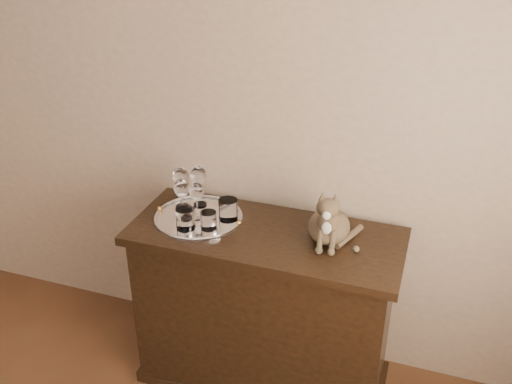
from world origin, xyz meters
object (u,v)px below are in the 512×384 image
tray (199,218)px  wine_glass_a (181,188)px  wine_glass_b (199,186)px  wine_glass_c (182,197)px  tumbler_a (208,220)px  tumbler_c (228,210)px  wine_glass_d (197,200)px  tumbler_b (185,219)px  cat (330,212)px  sideboard (264,309)px

tray → wine_glass_a: bearing=148.8°
wine_glass_b → wine_glass_c: (-0.03, -0.11, -0.01)m
tumbler_a → tumbler_c: size_ratio=0.83×
wine_glass_b → wine_glass_d: 0.12m
wine_glass_b → wine_glass_d: (0.04, -0.11, -0.01)m
tray → wine_glass_a: 0.17m
tumbler_b → cat: bearing=11.2°
sideboard → wine_glass_d: wine_glass_d is taller
wine_glass_d → tumbler_c: (0.14, 0.03, -0.04)m
sideboard → tray: (-0.32, 0.01, 0.43)m
wine_glass_d → wine_glass_b: bearing=109.0°
wine_glass_b → tumbler_c: size_ratio=2.04×
tumbler_b → wine_glass_b: bearing=97.2°
tumbler_b → cat: cat is taller
wine_glass_b → tumbler_b: wine_glass_b is taller
wine_glass_d → tray: bearing=-15.0°
tray → cat: 0.61m
sideboard → wine_glass_a: bearing=169.6°
tumbler_b → tumbler_c: bearing=42.1°
tray → wine_glass_c: wine_glass_c is taller
cat → wine_glass_a: bearing=170.8°
wine_glass_a → cat: bearing=-4.0°
sideboard → wine_glass_c: (-0.40, 0.01, 0.52)m
tumbler_a → cat: size_ratio=0.30×
sideboard → tray: bearing=177.7°
wine_glass_c → cat: bearing=1.8°
sideboard → tumbler_b: (-0.34, -0.09, 0.48)m
sideboard → tumbler_c: (-0.19, 0.04, 0.48)m
tumbler_c → cat: size_ratio=0.36×
tray → wine_glass_d: size_ratio=2.29×
tumbler_a → sideboard: bearing=13.8°
tray → tumbler_a: tumbler_a is taller
tumbler_c → cat: 0.47m
cat → tumbler_b: bearing=-174.0°
sideboard → tray: size_ratio=3.00×
wine_glass_b → wine_glass_c: size_ratio=1.09×
tray → sideboard: bearing=-2.3°
sideboard → wine_glass_c: 0.66m
wine_glass_c → tumbler_b: size_ratio=1.91×
wine_glass_d → tumbler_b: size_ratio=1.82×
wine_glass_a → tumbler_c: (0.24, -0.04, -0.05)m
tray → wine_glass_b: bearing=110.4°
wine_glass_a → wine_glass_b: size_ratio=1.02×
wine_glass_d → tumbler_b: wine_glass_d is taller
tumbler_a → cat: bearing=9.9°
wine_glass_a → tumbler_a: (0.19, -0.14, -0.06)m
tumbler_b → cat: 0.63m
wine_glass_a → tumbler_b: (0.10, -0.17, -0.05)m
wine_glass_c → wine_glass_b: bearing=73.5°
tray → wine_glass_d: wine_glass_d is taller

